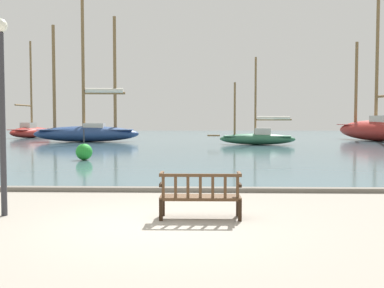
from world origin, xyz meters
The scene contains 10 objects.
ground_plane centered at (0.00, 0.00, 0.00)m, with size 160.00×160.00×0.00m, color gray.
harbor_water centered at (0.00, 44.00, 0.04)m, with size 100.00×80.00×0.08m, color #476670.
quay_edge_kerb centered at (0.00, 3.85, 0.06)m, with size 40.00×0.30×0.12m, color slate.
park_bench centered at (0.85, 0.54, 0.47)m, with size 1.60×0.53×0.92m.
sailboat_outer_starboard centered at (-19.39, 41.79, 0.90)m, with size 3.50×9.45×11.28m.
sailboat_distant_harbor centered at (5.28, 26.92, 0.70)m, with size 7.18×2.67×7.07m.
sailboat_mid_starboard centered at (17.84, 34.13, 1.38)m, with size 6.13×12.20×14.65m.
sailboat_mid_port centered at (-9.93, 31.57, 1.26)m, with size 9.88×3.62×13.43m.
lamp_post centered at (-3.18, 0.73, 2.44)m, with size 0.28×0.28×4.00m.
channel_buoy centered at (-4.87, 12.60, 0.48)m, with size 0.80×0.80×1.50m.
Camera 1 is at (0.91, -7.85, 1.92)m, focal length 40.00 mm.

